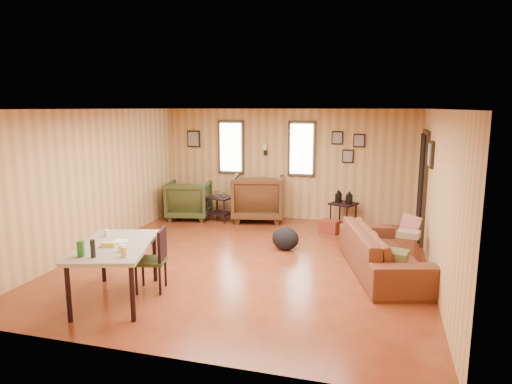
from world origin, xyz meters
TOP-DOWN VIEW (x-y plane):
  - room at (0.17, 0.27)m, footprint 5.54×6.04m
  - sofa at (2.07, 0.02)m, footprint 1.26×2.35m
  - recliner_brown at (-0.58, 2.65)m, footprint 1.25×1.20m
  - recliner_green at (-2.09, 2.37)m, footprint 1.04×0.99m
  - end_table at (-1.36, 2.37)m, footprint 0.60×0.57m
  - side_table at (1.26, 2.61)m, footprint 0.63×0.63m
  - cooler at (1.05, 2.00)m, footprint 0.42×0.36m
  - backpack at (0.44, 0.70)m, footprint 0.55×0.47m
  - sofa_pillows at (2.32, 0.04)m, footprint 0.69×1.72m
  - dining_table at (-1.20, -1.92)m, footprint 1.23×1.62m
  - dining_chair at (-0.86, -1.51)m, footprint 0.47×0.47m

SIDE VIEW (x-z plane):
  - cooler at x=1.05m, z-range 0.00..0.26m
  - backpack at x=0.44m, z-range 0.00..0.40m
  - end_table at x=-1.36m, z-range 0.04..0.69m
  - sofa at x=2.07m, z-range 0.00..0.88m
  - recliner_green at x=-2.09m, z-range 0.00..0.92m
  - dining_chair at x=-0.86m, z-range 0.05..0.90m
  - sofa_pillows at x=2.32m, z-range 0.33..0.67m
  - side_table at x=1.26m, z-range 0.14..0.89m
  - recliner_brown at x=-0.58m, z-range 0.00..1.11m
  - dining_table at x=-1.20m, z-range 0.20..1.14m
  - room at x=0.17m, z-range -0.02..2.43m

